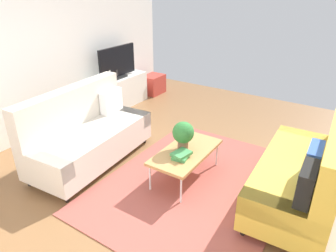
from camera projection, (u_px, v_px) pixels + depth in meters
The scene contains 17 objects.
ground_plane at pixel (180, 178), 4.20m from camera, with size 7.68×7.68×0.00m, color brown.
wall_far at pixel (34, 49), 4.96m from camera, with size 6.40×0.12×2.90m, color white.
area_rug at pixel (196, 183), 4.08m from camera, with size 2.90×2.20×0.01m, color #9E4C42.
couch_beige at pixel (88, 134), 4.43m from camera, with size 1.96×0.98×1.10m.
couch_green at pixel (305, 172), 3.53m from camera, with size 1.93×0.92×1.10m.
coffee_table at pixel (186, 152), 4.05m from camera, with size 1.10×0.56×0.42m.
tv_console at pixel (119, 92), 6.45m from camera, with size 1.40×0.44×0.64m, color silver.
tv at pixel (117, 63), 6.17m from camera, with size 1.00×0.20×0.64m.
storage_trunk at pixel (153, 84), 7.27m from camera, with size 0.52×0.40×0.44m, color #B2382D.
potted_plant at pixel (183, 134), 3.98m from camera, with size 0.29×0.29×0.39m.
table_book_0 at pixel (181, 156), 3.87m from camera, with size 0.24×0.18×0.04m, color #3F8C4C.
table_book_1 at pixel (181, 154), 3.86m from camera, with size 0.24×0.18×0.04m, color #3F8C4C.
vase_0 at pixel (95, 81), 5.87m from camera, with size 0.10×0.10×0.13m, color #33B29E.
vase_1 at pixel (101, 78), 5.98m from camera, with size 0.09×0.09×0.19m, color silver.
bottle_0 at pixel (110, 76), 6.04m from camera, with size 0.04×0.04×0.22m, color silver.
bottle_1 at pixel (113, 76), 6.13m from camera, with size 0.05×0.05×0.16m, color orange.
bottle_2 at pixel (117, 74), 6.20m from camera, with size 0.05×0.05×0.19m, color #262626.
Camera 1 is at (-3.00, -1.77, 2.45)m, focal length 32.66 mm.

